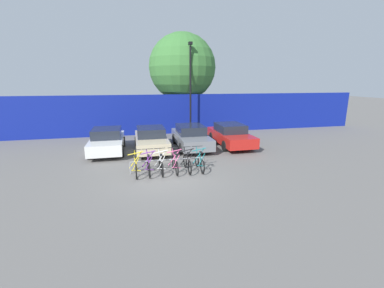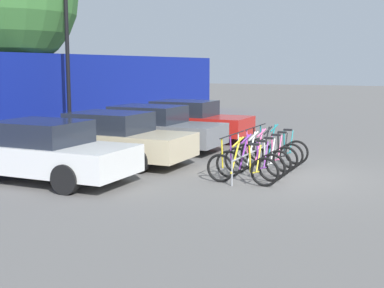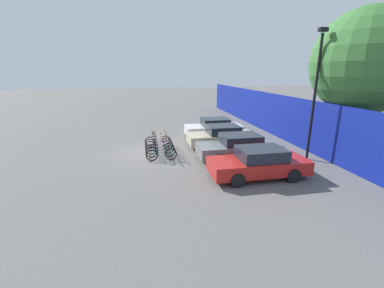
{
  "view_description": "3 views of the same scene",
  "coord_description": "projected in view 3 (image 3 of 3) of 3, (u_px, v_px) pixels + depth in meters",
  "views": [
    {
      "loc": [
        -1.28,
        -10.53,
        4.04
      ],
      "look_at": [
        1.48,
        1.54,
        1.02
      ],
      "focal_mm": 24.0,
      "sensor_mm": 36.0,
      "label": 1
    },
    {
      "loc": [
        -12.43,
        -3.34,
        2.65
      ],
      "look_at": [
        -1.13,
        1.83,
        0.82
      ],
      "focal_mm": 50.0,
      "sensor_mm": 36.0,
      "label": 2
    },
    {
      "loc": [
        15.03,
        -0.39,
        4.77
      ],
      "look_at": [
        1.43,
        2.27,
        0.79
      ],
      "focal_mm": 24.0,
      "sensor_mm": 36.0,
      "label": 3
    }
  ],
  "objects": [
    {
      "name": "car_beige",
      "position": [
        222.0,
        136.0,
        16.53
      ],
      "size": [
        1.91,
        4.32,
        1.4
      ],
      "color": "#C1B28E",
      "rests_on": "ground"
    },
    {
      "name": "bicycle_black",
      "position": [
        161.0,
        151.0,
        14.59
      ],
      "size": [
        0.68,
        1.71,
        1.05
      ],
      "rotation": [
        0.0,
        0.0,
        0.05
      ],
      "color": "black",
      "rests_on": "ground"
    },
    {
      "name": "bicycle_white",
      "position": [
        159.0,
        145.0,
        15.74
      ],
      "size": [
        0.68,
        1.71,
        1.05
      ],
      "rotation": [
        0.0,
        0.0,
        -0.07
      ],
      "color": "black",
      "rests_on": "ground"
    },
    {
      "name": "bicycle_purple",
      "position": [
        159.0,
        142.0,
        16.26
      ],
      "size": [
        0.68,
        1.71,
        1.05
      ],
      "rotation": [
        0.0,
        0.0,
        0.01
      ],
      "color": "black",
      "rests_on": "ground"
    },
    {
      "name": "ground_plane",
      "position": [
        151.0,
        152.0,
        15.57
      ],
      "size": [
        120.0,
        120.0,
        0.0
      ],
      "primitive_type": "plane",
      "color": "#605E5B"
    },
    {
      "name": "car_white",
      "position": [
        214.0,
        128.0,
        18.95
      ],
      "size": [
        1.91,
        4.17,
        1.4
      ],
      "color": "silver",
      "rests_on": "ground"
    },
    {
      "name": "tree_behind_hoarding",
      "position": [
        365.0,
        63.0,
        13.5
      ],
      "size": [
        5.52,
        5.52,
        7.96
      ],
      "color": "brown",
      "rests_on": "ground"
    },
    {
      "name": "bicycle_pink",
      "position": [
        160.0,
        148.0,
        15.13
      ],
      "size": [
        0.68,
        1.71,
        1.05
      ],
      "rotation": [
        0.0,
        0.0,
        -0.0
      ],
      "color": "black",
      "rests_on": "ground"
    },
    {
      "name": "car_grey",
      "position": [
        239.0,
        147.0,
        14.22
      ],
      "size": [
        1.91,
        4.52,
        1.4
      ],
      "color": "slate",
      "rests_on": "ground"
    },
    {
      "name": "bike_rack",
      "position": [
        162.0,
        145.0,
        15.41
      ],
      "size": [
        3.45,
        0.04,
        0.57
      ],
      "color": "gray",
      "rests_on": "ground"
    },
    {
      "name": "bicycle_teal",
      "position": [
        161.0,
        154.0,
        14.04
      ],
      "size": [
        0.68,
        1.71,
        1.05
      ],
      "rotation": [
        0.0,
        0.0,
        0.02
      ],
      "color": "black",
      "rests_on": "ground"
    },
    {
      "name": "lamp_post",
      "position": [
        315.0,
        91.0,
        13.31
      ],
      "size": [
        0.24,
        0.44,
        6.79
      ],
      "color": "black",
      "rests_on": "ground"
    },
    {
      "name": "bicycle_yellow",
      "position": [
        158.0,
        140.0,
        16.78
      ],
      "size": [
        0.68,
        1.71,
        1.05
      ],
      "rotation": [
        0.0,
        0.0,
        -0.04
      ],
      "color": "black",
      "rests_on": "ground"
    },
    {
      "name": "hoarding_wall",
      "position": [
        295.0,
        122.0,
        16.89
      ],
      "size": [
        36.0,
        0.16,
        3.07
      ],
      "primitive_type": "cube",
      "color": "navy",
      "rests_on": "ground"
    },
    {
      "name": "car_red",
      "position": [
        259.0,
        163.0,
        11.76
      ],
      "size": [
        1.91,
        4.49,
        1.4
      ],
      "color": "red",
      "rests_on": "ground"
    }
  ]
}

